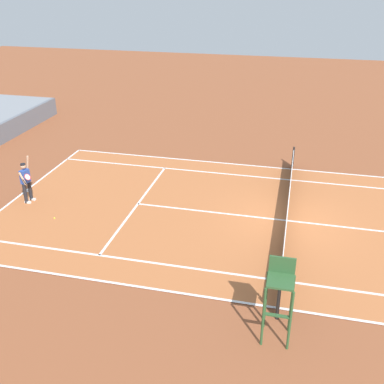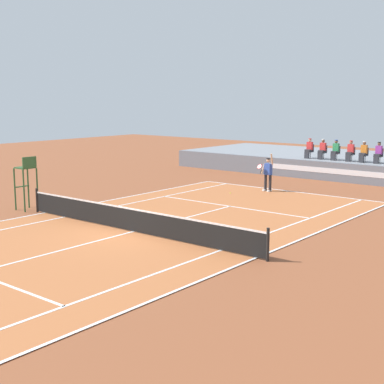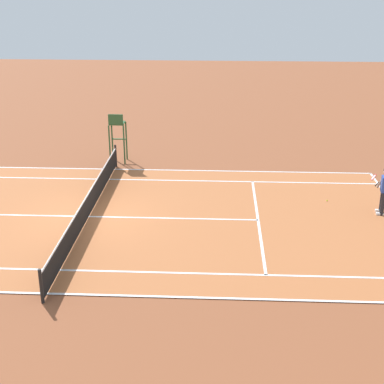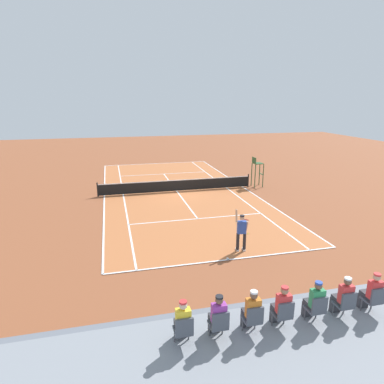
% 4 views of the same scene
% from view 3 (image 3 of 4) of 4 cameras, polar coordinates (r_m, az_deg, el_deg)
% --- Properties ---
extents(ground_plane, '(80.00, 80.00, 0.00)m').
position_cam_3_polar(ground_plane, '(21.84, -10.34, -2.51)').
color(ground_plane, brown).
extents(court, '(11.08, 23.88, 0.03)m').
position_cam_3_polar(court, '(21.84, -10.34, -2.48)').
color(court, '#B76638').
rests_on(court, ground).
extents(net, '(11.98, 0.10, 1.07)m').
position_cam_3_polar(net, '(21.64, -10.43, -1.24)').
color(net, black).
rests_on(net, ground).
extents(tennis_player, '(0.81, 0.62, 2.08)m').
position_cam_3_polar(tennis_player, '(22.60, 18.74, 0.23)').
color(tennis_player, '#232328').
rests_on(tennis_player, ground).
extents(tennis_ball, '(0.07, 0.07, 0.07)m').
position_cam_3_polar(tennis_ball, '(23.56, 13.46, -0.85)').
color(tennis_ball, '#D1E533').
rests_on(tennis_ball, ground).
extents(umpire_chair, '(0.77, 0.77, 2.44)m').
position_cam_3_polar(umpire_chair, '(27.47, -7.54, 6.12)').
color(umpire_chair, '#2D562D').
rests_on(umpire_chair, ground).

